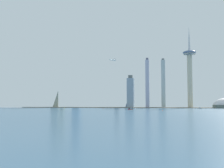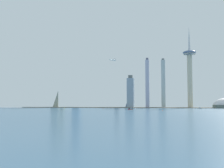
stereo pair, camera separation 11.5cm
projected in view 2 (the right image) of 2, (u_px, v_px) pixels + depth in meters
name	position (u px, v px, depth m)	size (l,w,h in m)	color
ground_plane	(94.00, 112.00, 526.22)	(6000.00, 6000.00, 0.00)	#375C78
waterfront_pier	(127.00, 107.00, 951.16)	(772.40, 71.22, 2.13)	#6C6A5A
observation_tower	(190.00, 68.00, 926.50)	(44.80, 44.80, 285.27)	beige
skyscraper_0	(54.00, 93.00, 1112.24)	(16.50, 26.00, 139.40)	gray
skyscraper_1	(128.00, 96.00, 1009.35)	(20.48, 17.12, 92.60)	slate
skyscraper_2	(56.00, 89.00, 1012.37)	(26.64, 18.63, 141.79)	#989F8E
skyscraper_3	(147.00, 83.00, 922.17)	(12.56, 16.98, 172.91)	#B1B2CE
skyscraper_4	(162.00, 91.00, 1021.26)	(22.89, 13.98, 127.80)	#97ACBD
skyscraper_5	(117.00, 97.00, 1029.12)	(14.97, 24.59, 80.78)	slate
skyscraper_6	(190.00, 93.00, 1005.28)	(13.00, 15.72, 109.57)	slate
skyscraper_7	(131.00, 92.00, 950.04)	(24.17, 27.16, 115.73)	#899EB3
skyscraper_8	(61.00, 89.00, 1066.24)	(26.65, 21.68, 165.88)	#9A9F84
skyscraper_9	(77.00, 84.00, 1025.96)	(28.00, 24.03, 179.61)	#799BC1
skyscraper_10	(163.00, 84.00, 979.74)	(14.37, 27.50, 179.82)	#A7BBBE
boat_0	(132.00, 109.00, 659.19)	(6.83, 2.18, 4.14)	beige
boat_1	(129.00, 109.00, 691.33)	(8.05, 10.83, 4.08)	#A82128
boat_2	(200.00, 108.00, 783.06)	(14.09, 5.80, 4.41)	white
channel_buoy_0	(65.00, 108.00, 853.19)	(2.00, 2.00, 2.38)	yellow
channel_buoy_1	(103.00, 108.00, 813.13)	(1.61, 1.61, 2.60)	#E54C19
channel_buoy_2	(162.00, 110.00, 613.42)	(1.18, 1.18, 1.94)	#E54C19
airplane	(113.00, 60.00, 945.25)	(26.92, 29.84, 8.55)	silver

